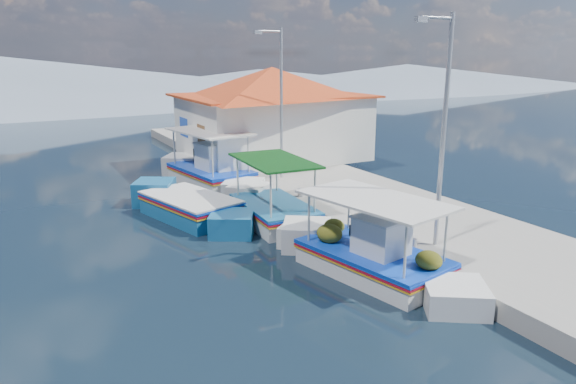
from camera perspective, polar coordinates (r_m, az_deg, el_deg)
name	(u,v)px	position (r m, az deg, el deg)	size (l,w,h in m)	color
ground	(333,337)	(10.95, 4.93, -15.48)	(160.00, 160.00, 0.00)	black
quay	(381,209)	(18.56, 10.08, -1.86)	(5.00, 44.00, 0.50)	gray
bollards	(343,212)	(16.66, 6.05, -2.21)	(0.20, 17.20, 0.30)	#A5A8AD
main_caique	(371,257)	(13.74, 9.06, -7.06)	(2.87, 6.73, 2.26)	silver
caique_green_canopy	(273,212)	(17.56, -1.64, -2.22)	(2.15, 6.45, 2.41)	silver
caique_blue_hull	(190,209)	(18.42, -10.60, -1.79)	(3.09, 6.40, 1.18)	#165888
caique_far	(211,173)	(22.93, -8.45, 2.03)	(2.94, 7.34, 2.60)	silver
harbor_building	(272,112)	(25.71, -1.73, 8.76)	(10.49, 10.49, 4.40)	silver
lamp_post_near	(442,121)	(13.98, 16.44, 7.41)	(1.21, 0.14, 6.00)	#A5A8AD
lamp_post_far	(279,96)	(21.30, -0.97, 10.39)	(1.21, 0.14, 6.00)	#A5A8AD
mountain_ridge	(116,84)	(65.03, -18.21, 11.11)	(171.40, 96.00, 5.50)	gray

